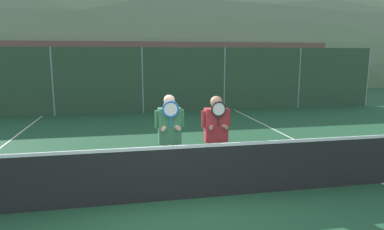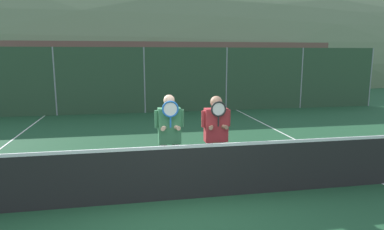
{
  "view_description": "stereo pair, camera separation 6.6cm",
  "coord_description": "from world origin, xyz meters",
  "px_view_note": "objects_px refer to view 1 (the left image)",
  "views": [
    {
      "loc": [
        -0.78,
        -5.57,
        2.5
      ],
      "look_at": [
        0.51,
        0.93,
        1.33
      ],
      "focal_mm": 32.0,
      "sensor_mm": 36.0,
      "label": 1
    },
    {
      "loc": [
        -0.72,
        -5.58,
        2.5
      ],
      "look_at": [
        0.51,
        0.93,
        1.33
      ],
      "focal_mm": 32.0,
      "sensor_mm": 36.0,
      "label": 2
    }
  ],
  "objects_px": {
    "car_center": "(197,86)",
    "car_left_of_center": "(100,88)",
    "player_center_left": "(216,131)",
    "player_leftmost": "(170,133)"
  },
  "relations": [
    {
      "from": "player_center_left",
      "to": "car_center",
      "type": "bearing_deg",
      "value": 79.89
    },
    {
      "from": "player_center_left",
      "to": "car_left_of_center",
      "type": "xyz_separation_m",
      "value": [
        -2.92,
        11.11,
        -0.16
      ]
    },
    {
      "from": "player_leftmost",
      "to": "car_center",
      "type": "xyz_separation_m",
      "value": [
        2.9,
        11.2,
        -0.15
      ]
    },
    {
      "from": "car_left_of_center",
      "to": "player_leftmost",
      "type": "bearing_deg",
      "value": -79.85
    },
    {
      "from": "player_leftmost",
      "to": "car_center",
      "type": "bearing_deg",
      "value": 75.47
    },
    {
      "from": "player_leftmost",
      "to": "car_left_of_center",
      "type": "relative_size",
      "value": 0.38
    },
    {
      "from": "player_leftmost",
      "to": "player_center_left",
      "type": "height_order",
      "value": "player_leftmost"
    },
    {
      "from": "car_center",
      "to": "car_left_of_center",
      "type": "bearing_deg",
      "value": -179.73
    },
    {
      "from": "player_leftmost",
      "to": "car_left_of_center",
      "type": "distance_m",
      "value": 11.35
    },
    {
      "from": "player_leftmost",
      "to": "car_left_of_center",
      "type": "bearing_deg",
      "value": 100.15
    }
  ]
}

